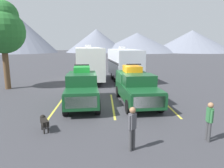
{
  "coord_description": "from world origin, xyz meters",
  "views": [
    {
      "loc": [
        -0.6,
        -13.63,
        3.93
      ],
      "look_at": [
        0.0,
        0.31,
        1.2
      ],
      "focal_mm": 33.0,
      "sensor_mm": 36.0,
      "label": 1
    }
  ],
  "objects_px": {
    "pickup_truck_a": "(82,87)",
    "camper_trailer_b": "(124,63)",
    "pickup_truck_b": "(136,86)",
    "person_a": "(209,119)",
    "dog": "(44,121)",
    "camper_trailer_a": "(89,63)",
    "person_b": "(132,126)"
  },
  "relations": [
    {
      "from": "pickup_truck_b",
      "to": "camper_trailer_b",
      "type": "xyz_separation_m",
      "value": [
        0.06,
        8.56,
        0.78
      ]
    },
    {
      "from": "camper_trailer_b",
      "to": "person_a",
      "type": "bearing_deg",
      "value": -81.99
    },
    {
      "from": "person_a",
      "to": "person_b",
      "type": "xyz_separation_m",
      "value": [
        -3.22,
        -0.6,
        0.02
      ]
    },
    {
      "from": "camper_trailer_a",
      "to": "pickup_truck_b",
      "type": "bearing_deg",
      "value": -64.96
    },
    {
      "from": "camper_trailer_b",
      "to": "person_b",
      "type": "xyz_separation_m",
      "value": [
        -1.2,
        -14.94,
        -0.96
      ]
    },
    {
      "from": "person_b",
      "to": "pickup_truck_b",
      "type": "bearing_deg",
      "value": 79.85
    },
    {
      "from": "pickup_truck_a",
      "to": "person_b",
      "type": "height_order",
      "value": "pickup_truck_a"
    },
    {
      "from": "pickup_truck_a",
      "to": "pickup_truck_b",
      "type": "bearing_deg",
      "value": 5.65
    },
    {
      "from": "pickup_truck_a",
      "to": "camper_trailer_a",
      "type": "height_order",
      "value": "camper_trailer_a"
    },
    {
      "from": "pickup_truck_a",
      "to": "person_a",
      "type": "height_order",
      "value": "pickup_truck_a"
    },
    {
      "from": "pickup_truck_a",
      "to": "dog",
      "type": "height_order",
      "value": "pickup_truck_a"
    },
    {
      "from": "camper_trailer_a",
      "to": "person_b",
      "type": "distance_m",
      "value": 14.48
    },
    {
      "from": "dog",
      "to": "person_b",
      "type": "bearing_deg",
      "value": -27.11
    },
    {
      "from": "camper_trailer_a",
      "to": "person_b",
      "type": "height_order",
      "value": "camper_trailer_a"
    },
    {
      "from": "pickup_truck_b",
      "to": "dog",
      "type": "height_order",
      "value": "pickup_truck_b"
    },
    {
      "from": "pickup_truck_a",
      "to": "camper_trailer_a",
      "type": "relative_size",
      "value": 0.66
    },
    {
      "from": "person_b",
      "to": "camper_trailer_b",
      "type": "bearing_deg",
      "value": 85.41
    },
    {
      "from": "person_a",
      "to": "camper_trailer_a",
      "type": "bearing_deg",
      "value": 112.84
    },
    {
      "from": "pickup_truck_a",
      "to": "person_b",
      "type": "xyz_separation_m",
      "value": [
        2.43,
        -6.03,
        -0.21
      ]
    },
    {
      "from": "pickup_truck_b",
      "to": "person_a",
      "type": "bearing_deg",
      "value": -70.26
    },
    {
      "from": "person_a",
      "to": "dog",
      "type": "height_order",
      "value": "person_a"
    },
    {
      "from": "camper_trailer_a",
      "to": "person_b",
      "type": "xyz_separation_m",
      "value": [
        2.52,
        -14.22,
        -1.05
      ]
    },
    {
      "from": "person_a",
      "to": "pickup_truck_a",
      "type": "bearing_deg",
      "value": 136.15
    },
    {
      "from": "pickup_truck_a",
      "to": "camper_trailer_b",
      "type": "xyz_separation_m",
      "value": [
        3.63,
        8.92,
        0.74
      ]
    },
    {
      "from": "camper_trailer_a",
      "to": "person_b",
      "type": "bearing_deg",
      "value": -79.96
    },
    {
      "from": "camper_trailer_a",
      "to": "dog",
      "type": "bearing_deg",
      "value": -95.82
    },
    {
      "from": "pickup_truck_b",
      "to": "person_a",
      "type": "xyz_separation_m",
      "value": [
        2.07,
        -5.78,
        -0.2
      ]
    },
    {
      "from": "dog",
      "to": "pickup_truck_b",
      "type": "bearing_deg",
      "value": 42.18
    },
    {
      "from": "camper_trailer_b",
      "to": "person_b",
      "type": "distance_m",
      "value": 15.02
    },
    {
      "from": "pickup_truck_a",
      "to": "dog",
      "type": "bearing_deg",
      "value": -108.09
    },
    {
      "from": "camper_trailer_a",
      "to": "person_b",
      "type": "relative_size",
      "value": 4.8
    },
    {
      "from": "pickup_truck_b",
      "to": "person_a",
      "type": "height_order",
      "value": "pickup_truck_b"
    }
  ]
}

